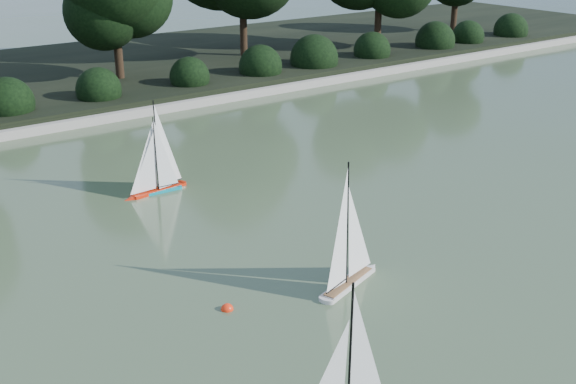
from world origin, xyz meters
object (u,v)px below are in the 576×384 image
(sailboat_teal, at_px, (152,182))
(race_buoy, at_px, (227,309))
(sailboat_white_b, at_px, (353,263))
(sailboat_orange, at_px, (153,178))

(sailboat_teal, relative_size, race_buoy, 9.17)
(sailboat_white_b, distance_m, sailboat_teal, 4.00)
(sailboat_teal, bearing_deg, race_buoy, -103.99)
(race_buoy, bearing_deg, sailboat_orange, 75.63)
(sailboat_white_b, xyz_separation_m, race_buoy, (-1.51, 0.34, -0.25))
(sailboat_teal, bearing_deg, sailboat_orange, 44.03)
(sailboat_white_b, relative_size, race_buoy, 11.73)
(sailboat_white_b, xyz_separation_m, sailboat_teal, (-0.61, 3.95, -0.05))
(sailboat_orange, distance_m, race_buoy, 3.78)
(sailboat_white_b, relative_size, sailboat_teal, 1.28)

